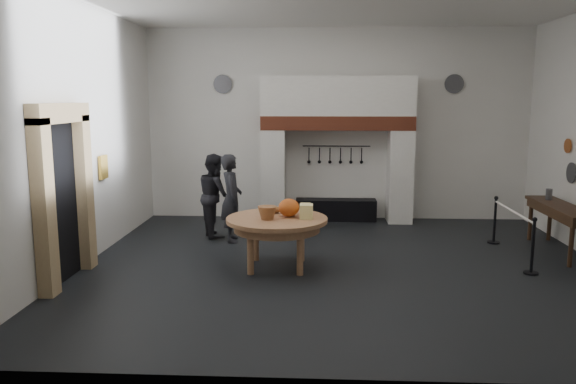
# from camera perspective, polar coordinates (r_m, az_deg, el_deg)

# --- Properties ---
(floor) EXTENTS (9.00, 8.00, 0.02)m
(floor) POSITION_cam_1_polar(r_m,az_deg,el_deg) (9.86, 5.56, -7.47)
(floor) COLOR black
(floor) RESTS_ON ground
(wall_back) EXTENTS (9.00, 0.02, 4.50)m
(wall_back) POSITION_cam_1_polar(r_m,az_deg,el_deg) (13.45, 4.96, 6.82)
(wall_back) COLOR silver
(wall_back) RESTS_ON floor
(wall_front) EXTENTS (9.00, 0.02, 4.50)m
(wall_front) POSITION_cam_1_polar(r_m,az_deg,el_deg) (5.48, 7.77, 2.89)
(wall_front) COLOR silver
(wall_front) RESTS_ON floor
(wall_left) EXTENTS (0.02, 8.00, 4.50)m
(wall_left) POSITION_cam_1_polar(r_m,az_deg,el_deg) (10.27, -20.30, 5.45)
(wall_left) COLOR silver
(wall_left) RESTS_ON floor
(chimney_pier_left) EXTENTS (0.55, 0.70, 2.15)m
(chimney_pier_left) POSITION_cam_1_polar(r_m,az_deg,el_deg) (13.24, -1.46, 1.70)
(chimney_pier_left) COLOR silver
(chimney_pier_left) RESTS_ON floor
(chimney_pier_right) EXTENTS (0.55, 0.70, 2.15)m
(chimney_pier_right) POSITION_cam_1_polar(r_m,az_deg,el_deg) (13.34, 11.29, 1.58)
(chimney_pier_right) COLOR silver
(chimney_pier_right) RESTS_ON floor
(hearth_brick_band) EXTENTS (3.50, 0.72, 0.32)m
(hearth_brick_band) POSITION_cam_1_polar(r_m,az_deg,el_deg) (13.09, 5.02, 7.01)
(hearth_brick_band) COLOR #9E442B
(hearth_brick_band) RESTS_ON chimney_pier_left
(chimney_hood) EXTENTS (3.50, 0.70, 0.90)m
(chimney_hood) POSITION_cam_1_polar(r_m,az_deg,el_deg) (13.08, 5.06, 9.68)
(chimney_hood) COLOR silver
(chimney_hood) RESTS_ON hearth_brick_band
(iron_range) EXTENTS (1.90, 0.45, 0.50)m
(iron_range) POSITION_cam_1_polar(r_m,az_deg,el_deg) (13.41, 4.88, -1.80)
(iron_range) COLOR black
(iron_range) RESTS_ON floor
(utensil_rail) EXTENTS (1.60, 0.02, 0.02)m
(utensil_rail) POSITION_cam_1_polar(r_m,az_deg,el_deg) (13.40, 4.94, 4.67)
(utensil_rail) COLOR black
(utensil_rail) RESTS_ON wall_back
(door_recess) EXTENTS (0.04, 1.10, 2.50)m
(door_recess) POSITION_cam_1_polar(r_m,az_deg,el_deg) (9.47, -22.14, -1.07)
(door_recess) COLOR black
(door_recess) RESTS_ON floor
(door_jamb_near) EXTENTS (0.22, 0.30, 2.60)m
(door_jamb_near) POSITION_cam_1_polar(r_m,az_deg,el_deg) (8.80, -23.54, -1.58)
(door_jamb_near) COLOR tan
(door_jamb_near) RESTS_ON floor
(door_jamb_far) EXTENTS (0.22, 0.30, 2.60)m
(door_jamb_far) POSITION_cam_1_polar(r_m,az_deg,el_deg) (10.05, -20.02, -0.07)
(door_jamb_far) COLOR tan
(door_jamb_far) RESTS_ON floor
(door_lintel) EXTENTS (0.22, 1.70, 0.30)m
(door_lintel) POSITION_cam_1_polar(r_m,az_deg,el_deg) (9.29, -22.18, 7.44)
(door_lintel) COLOR tan
(door_lintel) RESTS_ON door_jamb_near
(wall_plaque) EXTENTS (0.05, 0.34, 0.44)m
(wall_plaque) POSITION_cam_1_polar(r_m,az_deg,el_deg) (11.05, -18.24, 2.42)
(wall_plaque) COLOR gold
(wall_plaque) RESTS_ON wall_left
(work_table) EXTENTS (1.75, 1.75, 0.07)m
(work_table) POSITION_cam_1_polar(r_m,az_deg,el_deg) (9.52, -1.14, -2.82)
(work_table) COLOR tan
(work_table) RESTS_ON floor
(pumpkin) EXTENTS (0.36, 0.36, 0.31)m
(pumpkin) POSITION_cam_1_polar(r_m,az_deg,el_deg) (9.57, 0.09, -1.59)
(pumpkin) COLOR #CF4C1D
(pumpkin) RESTS_ON work_table
(cheese_block_big) EXTENTS (0.22, 0.22, 0.24)m
(cheese_block_big) POSITION_cam_1_polar(r_m,az_deg,el_deg) (9.42, 1.87, -2.00)
(cheese_block_big) COLOR #FFF298
(cheese_block_big) RESTS_ON work_table
(cheese_block_small) EXTENTS (0.18, 0.18, 0.20)m
(cheese_block_small) POSITION_cam_1_polar(r_m,az_deg,el_deg) (9.72, 1.79, -1.76)
(cheese_block_small) COLOR #DFC585
(cheese_block_small) RESTS_ON work_table
(wicker_basket) EXTENTS (0.32, 0.32, 0.22)m
(wicker_basket) POSITION_cam_1_polar(r_m,az_deg,el_deg) (9.36, -2.13, -2.14)
(wicker_basket) COLOR #996438
(wicker_basket) RESTS_ON work_table
(bread_loaf) EXTENTS (0.31, 0.18, 0.13)m
(bread_loaf) POSITION_cam_1_polar(r_m,az_deg,el_deg) (9.85, -1.58, -1.81)
(bread_loaf) COLOR brown
(bread_loaf) RESTS_ON work_table
(visitor_near) EXTENTS (0.55, 0.72, 1.78)m
(visitor_near) POSITION_cam_1_polar(r_m,az_deg,el_deg) (11.34, -5.77, -0.62)
(visitor_near) COLOR black
(visitor_near) RESTS_ON floor
(visitor_far) EXTENTS (0.93, 1.03, 1.74)m
(visitor_far) POSITION_cam_1_polar(r_m,az_deg,el_deg) (11.80, -7.40, -0.33)
(visitor_far) COLOR black
(visitor_far) RESTS_ON floor
(side_table) EXTENTS (0.55, 2.20, 0.06)m
(side_table) POSITION_cam_1_polar(r_m,az_deg,el_deg) (11.62, 26.03, -1.39)
(side_table) COLOR #392415
(side_table) RESTS_ON floor
(pewter_jug) EXTENTS (0.12, 0.12, 0.22)m
(pewter_jug) POSITION_cam_1_polar(r_m,az_deg,el_deg) (12.14, 24.99, -0.21)
(pewter_jug) COLOR #4F5054
(pewter_jug) RESTS_ON side_table
(copper_pan_d) EXTENTS (0.03, 0.28, 0.28)m
(copper_pan_d) POSITION_cam_1_polar(r_m,az_deg,el_deg) (12.33, 26.54, 4.22)
(copper_pan_d) COLOR #C6662D
(copper_pan_d) RESTS_ON wall_right
(pewter_plate_right) EXTENTS (0.03, 0.40, 0.40)m
(pewter_plate_right) POSITION_cam_1_polar(r_m,az_deg,el_deg) (12.15, 26.83, 1.76)
(pewter_plate_right) COLOR #4C4C51
(pewter_plate_right) RESTS_ON wall_right
(pewter_plate_back_left) EXTENTS (0.44, 0.03, 0.44)m
(pewter_plate_back_left) POSITION_cam_1_polar(r_m,az_deg,el_deg) (13.57, -6.65, 10.83)
(pewter_plate_back_left) COLOR #4C4C51
(pewter_plate_back_left) RESTS_ON wall_back
(pewter_plate_back_right) EXTENTS (0.44, 0.03, 0.44)m
(pewter_plate_back_right) POSITION_cam_1_polar(r_m,az_deg,el_deg) (13.75, 16.53, 10.49)
(pewter_plate_back_right) COLOR #4C4C51
(pewter_plate_back_right) RESTS_ON wall_back
(barrier_post_near) EXTENTS (0.05, 0.05, 0.90)m
(barrier_post_near) POSITION_cam_1_polar(r_m,az_deg,el_deg) (10.10, 23.61, -5.19)
(barrier_post_near) COLOR black
(barrier_post_near) RESTS_ON floor
(barrier_post_far) EXTENTS (0.05, 0.05, 0.90)m
(barrier_post_far) POSITION_cam_1_polar(r_m,az_deg,el_deg) (11.94, 20.27, -2.80)
(barrier_post_far) COLOR black
(barrier_post_far) RESTS_ON floor
(barrier_rope) EXTENTS (0.04, 2.00, 0.04)m
(barrier_rope) POSITION_cam_1_polar(r_m,az_deg,el_deg) (10.93, 21.93, -1.85)
(barrier_rope) COLOR white
(barrier_rope) RESTS_ON barrier_post_near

